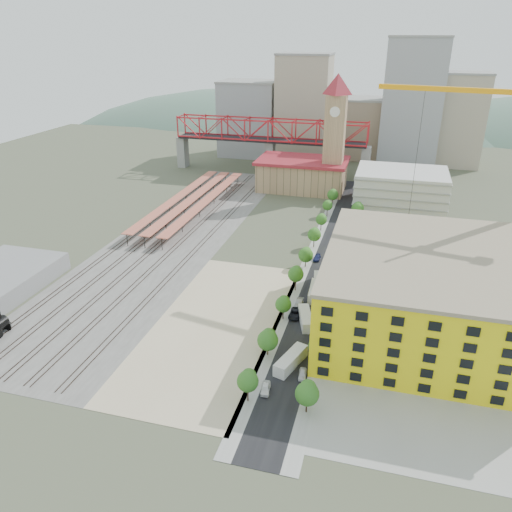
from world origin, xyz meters
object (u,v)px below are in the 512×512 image
(site_trailer_c, at_px, (315,292))
(site_trailer_b, at_px, (306,318))
(site_trailer_d, at_px, (318,282))
(car_0, at_px, (266,389))
(clock_tower, at_px, (335,124))
(site_trailer_a, at_px, (291,360))
(construction_building, at_px, (425,292))

(site_trailer_c, bearing_deg, site_trailer_b, -93.19)
(site_trailer_d, xyz_separation_m, car_0, (-3.00, -45.80, -0.50))
(car_0, bearing_deg, site_trailer_c, 78.04)
(site_trailer_c, bearing_deg, site_trailer_d, 86.81)
(clock_tower, bearing_deg, site_trailer_a, -86.26)
(site_trailer_a, relative_size, site_trailer_b, 1.05)
(site_trailer_a, distance_m, site_trailer_c, 30.62)
(construction_building, distance_m, site_trailer_c, 28.43)
(site_trailer_b, xyz_separation_m, site_trailer_c, (0.00, 13.56, 0.07))
(site_trailer_b, distance_m, site_trailer_d, 19.64)
(site_trailer_b, relative_size, site_trailer_d, 1.07)
(site_trailer_c, distance_m, car_0, 39.85)
(construction_building, bearing_deg, site_trailer_d, 151.21)
(clock_tower, bearing_deg, site_trailer_b, -85.66)
(car_0, bearing_deg, construction_building, 39.73)
(site_trailer_a, relative_size, site_trailer_c, 0.99)
(site_trailer_a, bearing_deg, site_trailer_d, 107.67)
(construction_building, relative_size, site_trailer_d, 5.67)
(site_trailer_a, xyz_separation_m, car_0, (-3.00, -9.11, -0.64))
(construction_building, height_order, site_trailer_c, construction_building)
(site_trailer_d, bearing_deg, site_trailer_c, -99.37)
(clock_tower, bearing_deg, car_0, -87.82)
(construction_building, distance_m, car_0, 43.70)
(clock_tower, height_order, car_0, clock_tower)
(site_trailer_b, relative_size, site_trailer_c, 0.95)
(clock_tower, relative_size, site_trailer_c, 5.17)
(site_trailer_c, height_order, site_trailer_d, site_trailer_c)
(construction_building, xyz_separation_m, site_trailer_c, (-26.00, 8.22, -8.03))
(site_trailer_d, distance_m, car_0, 45.90)
(construction_building, distance_m, site_trailer_b, 27.75)
(construction_building, xyz_separation_m, site_trailer_a, (-26.00, -22.40, -8.04))
(site_trailer_b, distance_m, site_trailer_c, 13.56)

